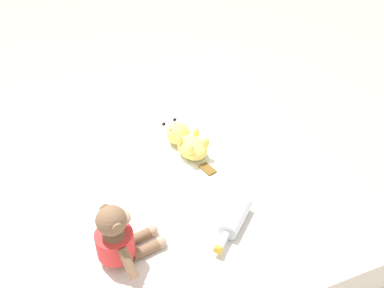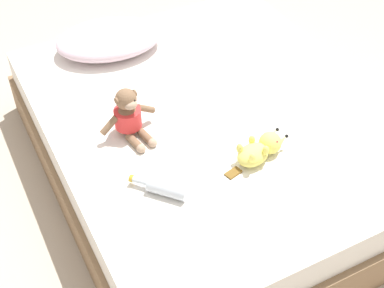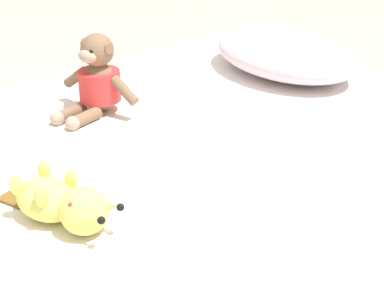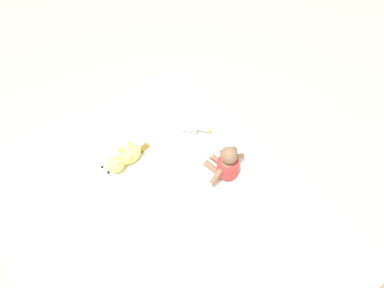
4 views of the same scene
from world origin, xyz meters
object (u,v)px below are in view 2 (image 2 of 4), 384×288
plush_monkey (129,116)px  plush_yellow_creature (260,149)px  pillow (109,39)px  bed (214,140)px  glass_bottle (165,188)px

plush_monkey → plush_yellow_creature: size_ratio=0.87×
pillow → plush_yellow_creature: 1.11m
bed → glass_bottle: (-0.44, -0.38, 0.23)m
plush_monkey → glass_bottle: bearing=-92.2°
plush_monkey → plush_yellow_creature: bearing=-42.9°
plush_monkey → glass_bottle: (-0.02, -0.41, -0.06)m
bed → plush_monkey: bearing=176.5°
pillow → plush_monkey: 0.70m
bed → pillow: pillow is taller
pillow → plush_monkey: size_ratio=2.17×
bed → plush_monkey: 0.52m
pillow → plush_monkey: plush_monkey is taller
pillow → glass_bottle: (-0.18, -1.08, -0.04)m
bed → plush_yellow_creature: 0.45m
bed → plush_yellow_creature: plush_yellow_creature is taller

